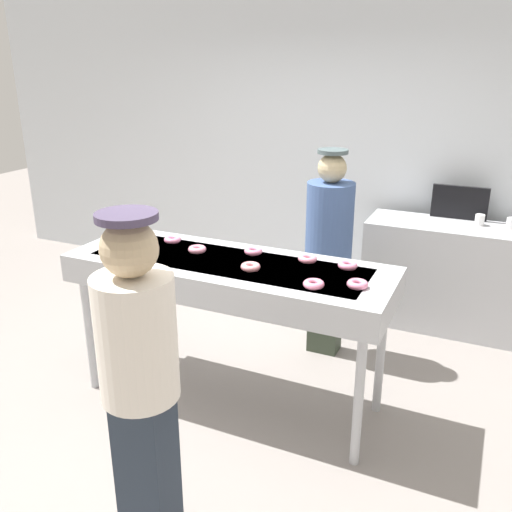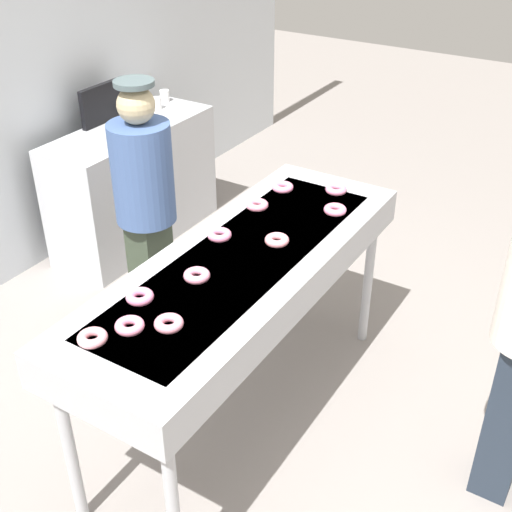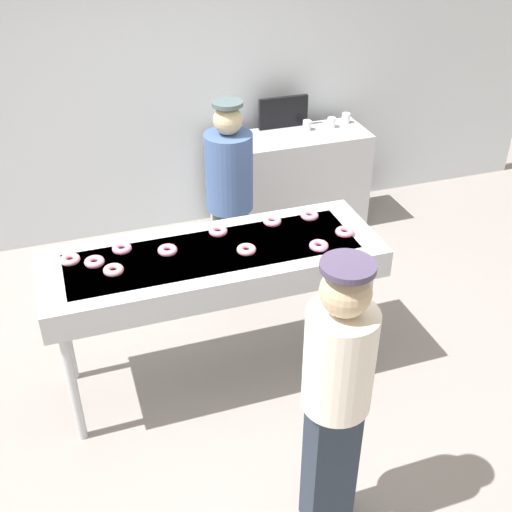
{
  "view_description": "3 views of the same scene",
  "coord_description": "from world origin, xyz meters",
  "px_view_note": "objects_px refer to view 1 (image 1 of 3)",
  "views": [
    {
      "loc": [
        1.52,
        -2.9,
        2.23
      ],
      "look_at": [
        0.2,
        -0.01,
        1.09
      ],
      "focal_mm": 38.3,
      "sensor_mm": 36.0,
      "label": 1
    },
    {
      "loc": [
        -2.25,
        -1.48,
        2.68
      ],
      "look_at": [
        0.15,
        0.02,
        0.94
      ],
      "focal_mm": 46.66,
      "sensor_mm": 36.0,
      "label": 2
    },
    {
      "loc": [
        -0.81,
        -3.28,
        3.16
      ],
      "look_at": [
        0.26,
        -0.06,
        0.97
      ],
      "focal_mm": 45.22,
      "sensor_mm": 36.0,
      "label": 3
    }
  ],
  "objects_px": {
    "worker_baker": "(329,241)",
    "paper_cup_0": "(511,223)",
    "fryer_conveyor": "(228,275)",
    "strawberry_donut_3": "(144,247)",
    "customer_waiting": "(140,379)",
    "paper_cup_2": "(480,220)",
    "strawberry_donut_7": "(173,240)",
    "strawberry_donut_9": "(314,284)",
    "strawberry_donut_2": "(348,265)",
    "strawberry_donut_6": "(357,284)",
    "menu_display": "(460,203)",
    "strawberry_donut_0": "(253,251)",
    "strawberry_donut_5": "(134,235)",
    "strawberry_donut_10": "(308,259)",
    "strawberry_donut_8": "(143,240)",
    "strawberry_donut_4": "(197,249)",
    "prep_counter": "(448,277)",
    "strawberry_donut_1": "(251,267)"
  },
  "relations": [
    {
      "from": "strawberry_donut_7",
      "to": "menu_display",
      "type": "xyz_separation_m",
      "value": [
        1.75,
        1.82,
        0.03
      ]
    },
    {
      "from": "worker_baker",
      "to": "paper_cup_0",
      "type": "xyz_separation_m",
      "value": [
        1.26,
        0.93,
        0.05
      ]
    },
    {
      "from": "strawberry_donut_9",
      "to": "worker_baker",
      "type": "height_order",
      "value": "worker_baker"
    },
    {
      "from": "strawberry_donut_0",
      "to": "worker_baker",
      "type": "bearing_deg",
      "value": 68.35
    },
    {
      "from": "strawberry_donut_9",
      "to": "menu_display",
      "type": "xyz_separation_m",
      "value": [
        0.58,
        2.18,
        0.03
      ]
    },
    {
      "from": "paper_cup_2",
      "to": "strawberry_donut_6",
      "type": "bearing_deg",
      "value": -105.46
    },
    {
      "from": "strawberry_donut_10",
      "to": "customer_waiting",
      "type": "xyz_separation_m",
      "value": [
        -0.21,
        -1.5,
        -0.08
      ]
    },
    {
      "from": "strawberry_donut_9",
      "to": "fryer_conveyor",
      "type": "bearing_deg",
      "value": 164.28
    },
    {
      "from": "strawberry_donut_2",
      "to": "prep_counter",
      "type": "xyz_separation_m",
      "value": [
        0.49,
        1.59,
        -0.58
      ]
    },
    {
      "from": "strawberry_donut_4",
      "to": "strawberry_donut_9",
      "type": "relative_size",
      "value": 1.0
    },
    {
      "from": "strawberry_donut_6",
      "to": "customer_waiting",
      "type": "bearing_deg",
      "value": -116.51
    },
    {
      "from": "paper_cup_0",
      "to": "strawberry_donut_3",
      "type": "bearing_deg",
      "value": -139.86
    },
    {
      "from": "strawberry_donut_4",
      "to": "strawberry_donut_9",
      "type": "height_order",
      "value": "same"
    },
    {
      "from": "strawberry_donut_6",
      "to": "paper_cup_0",
      "type": "relative_size",
      "value": 1.33
    },
    {
      "from": "fryer_conveyor",
      "to": "strawberry_donut_3",
      "type": "xyz_separation_m",
      "value": [
        -0.62,
        -0.04,
        0.12
      ]
    },
    {
      "from": "fryer_conveyor",
      "to": "worker_baker",
      "type": "xyz_separation_m",
      "value": [
        0.38,
        0.93,
        0.0
      ]
    },
    {
      "from": "fryer_conveyor",
      "to": "paper_cup_0",
      "type": "height_order",
      "value": "paper_cup_0"
    },
    {
      "from": "strawberry_donut_4",
      "to": "strawberry_donut_10",
      "type": "height_order",
      "value": "same"
    },
    {
      "from": "strawberry_donut_9",
      "to": "worker_baker",
      "type": "relative_size",
      "value": 0.07
    },
    {
      "from": "fryer_conveyor",
      "to": "strawberry_donut_9",
      "type": "bearing_deg",
      "value": -15.72
    },
    {
      "from": "strawberry_donut_2",
      "to": "strawberry_donut_3",
      "type": "distance_m",
      "value": 1.36
    },
    {
      "from": "strawberry_donut_2",
      "to": "paper_cup_2",
      "type": "xyz_separation_m",
      "value": [
        0.67,
        1.67,
        -0.06
      ]
    },
    {
      "from": "strawberry_donut_4",
      "to": "worker_baker",
      "type": "distance_m",
      "value": 1.08
    },
    {
      "from": "customer_waiting",
      "to": "menu_display",
      "type": "relative_size",
      "value": 3.64
    },
    {
      "from": "strawberry_donut_7",
      "to": "worker_baker",
      "type": "xyz_separation_m",
      "value": [
        0.91,
        0.75,
        -0.11
      ]
    },
    {
      "from": "strawberry_donut_4",
      "to": "prep_counter",
      "type": "relative_size",
      "value": 0.09
    },
    {
      "from": "fryer_conveyor",
      "to": "paper_cup_2",
      "type": "xyz_separation_m",
      "value": [
        1.4,
        1.86,
        0.05
      ]
    },
    {
      "from": "strawberry_donut_2",
      "to": "menu_display",
      "type": "relative_size",
      "value": 0.26
    },
    {
      "from": "strawberry_donut_5",
      "to": "worker_baker",
      "type": "bearing_deg",
      "value": 32.23
    },
    {
      "from": "fryer_conveyor",
      "to": "strawberry_donut_0",
      "type": "distance_m",
      "value": 0.24
    },
    {
      "from": "strawberry_donut_8",
      "to": "strawberry_donut_9",
      "type": "height_order",
      "value": "same"
    },
    {
      "from": "strawberry_donut_4",
      "to": "strawberry_donut_1",
      "type": "bearing_deg",
      "value": -17.67
    },
    {
      "from": "strawberry_donut_8",
      "to": "fryer_conveyor",
      "type": "bearing_deg",
      "value": -6.44
    },
    {
      "from": "strawberry_donut_9",
      "to": "strawberry_donut_7",
      "type": "bearing_deg",
      "value": 162.99
    },
    {
      "from": "strawberry_donut_7",
      "to": "strawberry_donut_9",
      "type": "distance_m",
      "value": 1.22
    },
    {
      "from": "menu_display",
      "to": "paper_cup_2",
      "type": "bearing_deg",
      "value": -36.69
    },
    {
      "from": "strawberry_donut_3",
      "to": "customer_waiting",
      "type": "relative_size",
      "value": 0.07
    },
    {
      "from": "strawberry_donut_6",
      "to": "paper_cup_0",
      "type": "xyz_separation_m",
      "value": [
        0.78,
        1.93,
        -0.06
      ]
    },
    {
      "from": "strawberry_donut_3",
      "to": "customer_waiting",
      "type": "height_order",
      "value": "customer_waiting"
    },
    {
      "from": "prep_counter",
      "to": "paper_cup_0",
      "type": "distance_m",
      "value": 0.67
    },
    {
      "from": "strawberry_donut_8",
      "to": "paper_cup_2",
      "type": "xyz_separation_m",
      "value": [
        2.11,
        1.78,
        -0.06
      ]
    },
    {
      "from": "strawberry_donut_8",
      "to": "paper_cup_0",
      "type": "relative_size",
      "value": 1.33
    },
    {
      "from": "strawberry_donut_2",
      "to": "strawberry_donut_6",
      "type": "bearing_deg",
      "value": -63.95
    },
    {
      "from": "fryer_conveyor",
      "to": "strawberry_donut_7",
      "type": "height_order",
      "value": "strawberry_donut_7"
    },
    {
      "from": "strawberry_donut_1",
      "to": "strawberry_donut_8",
      "type": "relative_size",
      "value": 1.0
    },
    {
      "from": "strawberry_donut_3",
      "to": "prep_counter",
      "type": "relative_size",
      "value": 0.09
    },
    {
      "from": "strawberry_donut_0",
      "to": "strawberry_donut_7",
      "type": "height_order",
      "value": "same"
    },
    {
      "from": "worker_baker",
      "to": "prep_counter",
      "type": "distance_m",
      "value": 1.28
    },
    {
      "from": "strawberry_donut_2",
      "to": "strawberry_donut_8",
      "type": "distance_m",
      "value": 1.44
    },
    {
      "from": "customer_waiting",
      "to": "paper_cup_2",
      "type": "bearing_deg",
      "value": 79.81
    }
  ]
}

